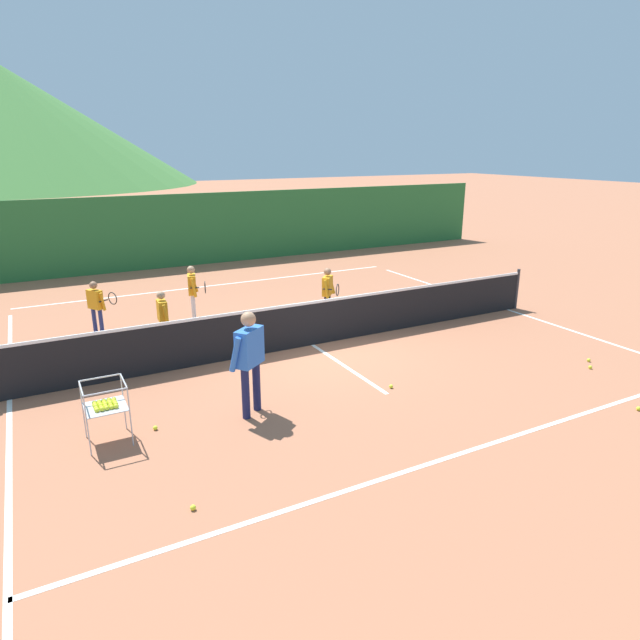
# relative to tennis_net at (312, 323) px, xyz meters

# --- Properties ---
(ground_plane) EXTENTS (120.00, 120.00, 0.00)m
(ground_plane) POSITION_rel_tennis_net_xyz_m (0.00, 0.00, -0.50)
(ground_plane) COLOR #A86647
(line_baseline_near) EXTENTS (11.45, 0.08, 0.01)m
(line_baseline_near) POSITION_rel_tennis_net_xyz_m (0.00, -4.87, -0.50)
(line_baseline_near) COLOR white
(line_baseline_near) RESTS_ON ground
(line_baseline_far) EXTENTS (11.45, 0.08, 0.01)m
(line_baseline_far) POSITION_rel_tennis_net_xyz_m (0.00, 6.14, -0.50)
(line_baseline_far) COLOR white
(line_baseline_far) RESTS_ON ground
(line_sideline_west) EXTENTS (0.08, 11.01, 0.01)m
(line_sideline_west) POSITION_rel_tennis_net_xyz_m (-5.72, 0.00, -0.50)
(line_sideline_west) COLOR white
(line_sideline_west) RESTS_ON ground
(line_sideline_east) EXTENTS (0.08, 11.01, 0.01)m
(line_sideline_east) POSITION_rel_tennis_net_xyz_m (5.72, 0.00, -0.50)
(line_sideline_east) COLOR white
(line_sideline_east) RESTS_ON ground
(line_service_center) EXTENTS (0.08, 5.60, 0.01)m
(line_service_center) POSITION_rel_tennis_net_xyz_m (0.00, 0.00, -0.50)
(line_service_center) COLOR white
(line_service_center) RESTS_ON ground
(tennis_net) EXTENTS (12.05, 0.08, 1.05)m
(tennis_net) POSITION_rel_tennis_net_xyz_m (0.00, 0.00, 0.00)
(tennis_net) COLOR #333338
(tennis_net) RESTS_ON ground
(instructor) EXTENTS (0.67, 0.75, 1.69)m
(instructor) POSITION_rel_tennis_net_xyz_m (-2.31, -2.37, 0.51)
(instructor) COLOR #191E4C
(instructor) RESTS_ON ground
(student_0) EXTENTS (0.61, 0.50, 1.23)m
(student_0) POSITION_rel_tennis_net_xyz_m (-3.92, 2.89, 0.24)
(student_0) COLOR navy
(student_0) RESTS_ON ground
(student_1) EXTENTS (0.25, 0.50, 1.25)m
(student_1) POSITION_rel_tennis_net_xyz_m (-2.83, 1.23, 0.25)
(student_1) COLOR silver
(student_1) RESTS_ON ground
(student_2) EXTENTS (0.42, 0.70, 1.35)m
(student_2) POSITION_rel_tennis_net_xyz_m (-1.73, 2.94, 0.31)
(student_2) COLOR silver
(student_2) RESTS_ON ground
(student_3) EXTENTS (0.48, 0.69, 1.31)m
(student_3) POSITION_rel_tennis_net_xyz_m (1.13, 1.37, 0.29)
(student_3) COLOR black
(student_3) RESTS_ON ground
(ball_cart) EXTENTS (0.58, 0.58, 0.90)m
(ball_cart) POSITION_rel_tennis_net_xyz_m (-4.44, -2.24, 0.08)
(ball_cart) COLOR #B7B7BC
(ball_cart) RESTS_ON ground
(tennis_ball_0) EXTENTS (0.07, 0.07, 0.07)m
(tennis_ball_0) POSITION_rel_tennis_net_xyz_m (3.21, -5.21, -0.47)
(tennis_ball_0) COLOR yellow
(tennis_ball_0) RESTS_ON ground
(tennis_ball_2) EXTENTS (0.07, 0.07, 0.07)m
(tennis_ball_2) POSITION_rel_tennis_net_xyz_m (-3.82, -4.35, -0.47)
(tennis_ball_2) COLOR yellow
(tennis_ball_2) RESTS_ON ground
(tennis_ball_3) EXTENTS (0.07, 0.07, 0.07)m
(tennis_ball_3) POSITION_rel_tennis_net_xyz_m (4.37, -3.43, -0.47)
(tennis_ball_3) COLOR yellow
(tennis_ball_3) RESTS_ON ground
(tennis_ball_4) EXTENTS (0.07, 0.07, 0.07)m
(tennis_ball_4) POSITION_rel_tennis_net_xyz_m (4.07, -3.68, -0.47)
(tennis_ball_4) COLOR yellow
(tennis_ball_4) RESTS_ON ground
(tennis_ball_5) EXTENTS (0.07, 0.07, 0.07)m
(tennis_ball_5) POSITION_rel_tennis_net_xyz_m (-3.79, -2.20, -0.47)
(tennis_ball_5) COLOR yellow
(tennis_ball_5) RESTS_ON ground
(tennis_ball_6) EXTENTS (0.07, 0.07, 0.07)m
(tennis_ball_6) POSITION_rel_tennis_net_xyz_m (0.20, -2.62, -0.47)
(tennis_ball_6) COLOR yellow
(tennis_ball_6) RESTS_ON ground
(windscreen_fence) EXTENTS (25.18, 0.08, 2.51)m
(windscreen_fence) POSITION_rel_tennis_net_xyz_m (0.00, 9.47, 0.76)
(windscreen_fence) COLOR #286B33
(windscreen_fence) RESTS_ON ground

